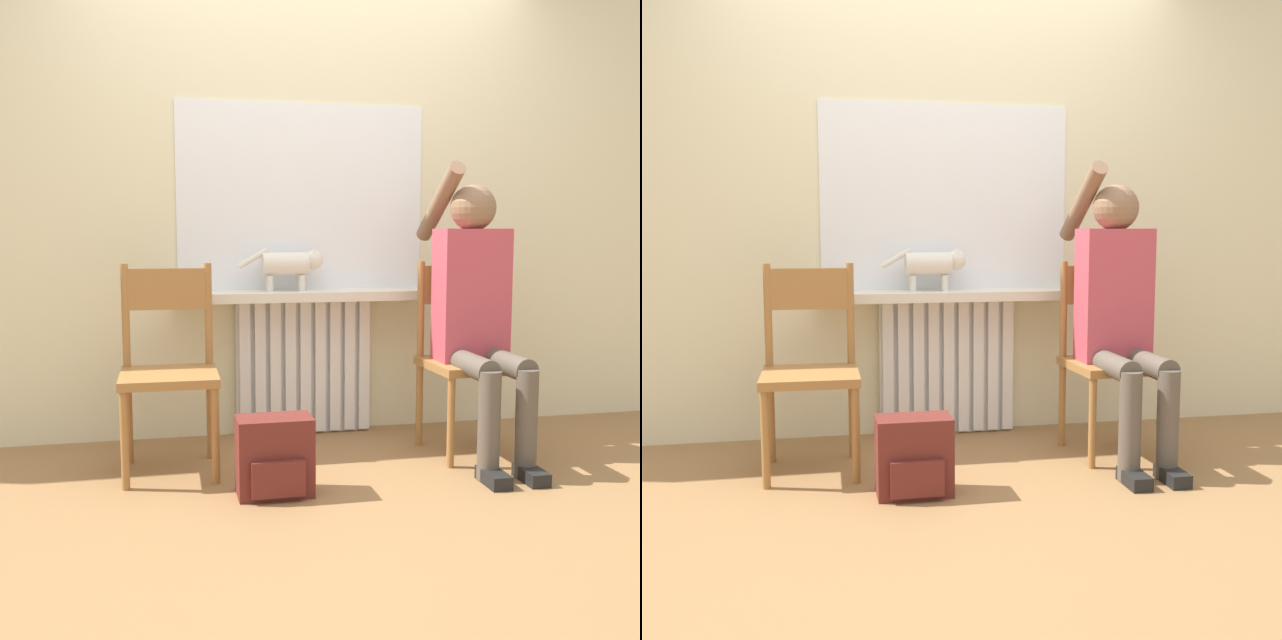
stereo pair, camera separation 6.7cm
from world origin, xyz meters
TOP-DOWN VIEW (x-y plane):
  - ground_plane at (0.00, 0.00)m, footprint 12.00×12.00m
  - wall_with_window at (0.00, 1.23)m, footprint 7.00×0.06m
  - radiator at (-0.00, 1.15)m, footprint 0.74×0.08m
  - windowsill at (0.00, 1.07)m, footprint 1.40×0.26m
  - window_glass at (0.00, 1.20)m, footprint 1.34×0.01m
  - chair_left at (-0.73, 0.64)m, footprint 0.44×0.44m
  - chair_right at (0.73, 0.64)m, footprint 0.45×0.45m
  - person at (0.74, 0.54)m, footprint 0.36×0.98m
  - cat at (-0.09, 1.08)m, footprint 0.45×0.12m
  - backpack at (-0.31, 0.21)m, footprint 0.32×0.22m

SIDE VIEW (x-z plane):
  - ground_plane at x=0.00m, z-range 0.00..0.00m
  - backpack at x=-0.31m, z-range 0.00..0.33m
  - radiator at x=0.00m, z-range 0.00..0.74m
  - chair_left at x=-0.73m, z-range 0.01..0.97m
  - chair_right at x=0.73m, z-range 0.01..0.97m
  - person at x=0.74m, z-range 0.03..1.47m
  - windowsill at x=0.00m, z-range 0.74..0.79m
  - cat at x=-0.09m, z-range 0.82..1.05m
  - window_glass at x=0.00m, z-range 0.79..1.78m
  - wall_with_window at x=0.00m, z-range 0.00..2.70m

